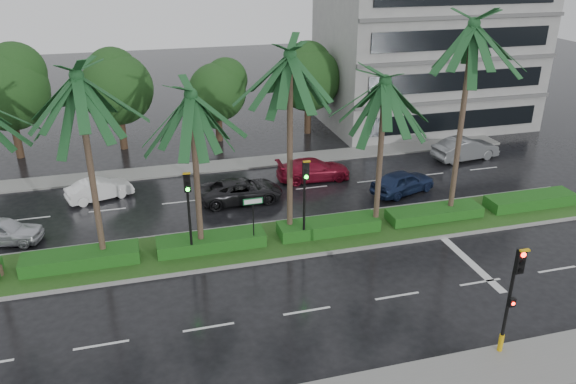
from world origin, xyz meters
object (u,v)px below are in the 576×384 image
object	(u,v)px
signal_near	(511,297)
car_grey	(465,149)
car_white	(99,189)
car_silver	(1,231)
car_darkgrey	(241,190)
car_blue	(403,182)
car_red	(313,169)
street_sign	(253,210)
signal_median_left	(188,202)

from	to	relation	value
signal_near	car_grey	world-z (taller)	signal_near
car_white	car_silver	bearing A→B (deg)	115.03
car_darkgrey	car_blue	size ratio (longest dim) A/B	1.16
signal_near	car_grey	distance (m)	20.81
signal_near	car_red	world-z (taller)	signal_near
street_sign	car_grey	size ratio (longest dim) A/B	0.56
car_red	car_darkgrey	bearing A→B (deg)	113.62
signal_median_left	car_darkgrey	distance (m)	7.27
street_sign	car_red	xyz separation A→B (m)	(5.50, 7.75, -1.45)
signal_near	street_sign	xyz separation A→B (m)	(-7.00, 9.87, -0.38)
signal_near	car_blue	size ratio (longest dim) A/B	1.06
car_darkgrey	car_red	size ratio (longest dim) A/B	1.03
car_white	car_red	world-z (taller)	car_red
signal_median_left	car_white	size ratio (longest dim) A/B	1.17
car_silver	car_red	size ratio (longest dim) A/B	0.84
car_red	signal_near	bearing A→B (deg)	-173.34
car_white	car_grey	xyz separation A→B (m)	(24.12, 0.24, 0.15)
car_red	car_grey	size ratio (longest dim) A/B	1.00
signal_near	car_grey	size ratio (longest dim) A/B	0.93
car_blue	signal_median_left	bearing A→B (deg)	90.79
signal_median_left	car_white	xyz separation A→B (m)	(-4.41, 8.39, -2.38)
signal_median_left	street_sign	distance (m)	3.13
car_silver	car_grey	world-z (taller)	car_grey
car_darkgrey	car_blue	bearing A→B (deg)	-99.17
car_darkgrey	car_blue	xyz separation A→B (m)	(9.50, -1.39, 0.04)
street_sign	car_darkgrey	world-z (taller)	street_sign
signal_near	car_blue	xyz separation A→B (m)	(3.00, 14.23, -1.80)
car_silver	car_white	bearing A→B (deg)	-34.62
street_sign	car_darkgrey	size ratio (longest dim) A/B	0.54
car_darkgrey	car_grey	distance (m)	16.44
street_sign	car_white	size ratio (longest dim) A/B	0.70
street_sign	car_white	bearing A→B (deg)	132.06
car_red	car_silver	bearing A→B (deg)	103.99
signal_near	street_sign	bearing A→B (deg)	125.34
car_white	signal_median_left	bearing A→B (deg)	-170.48
signal_median_left	signal_near	bearing A→B (deg)	-44.09
car_grey	car_silver	bearing A→B (deg)	91.62
signal_median_left	car_grey	size ratio (longest dim) A/B	0.93
street_sign	car_silver	bearing A→B (deg)	161.51
signal_median_left	car_red	world-z (taller)	signal_median_left
car_silver	car_darkgrey	world-z (taller)	car_darkgrey
car_blue	car_silver	bearing A→B (deg)	72.53
car_silver	car_darkgrey	size ratio (longest dim) A/B	0.81
signal_near	car_white	distance (m)	23.20
car_silver	car_grey	xyz separation A→B (m)	(28.62, 4.47, 0.11)
signal_near	signal_median_left	size ratio (longest dim) A/B	1.00
car_darkgrey	car_blue	distance (m)	9.60
signal_near	car_white	xyz separation A→B (m)	(-14.41, 18.08, -1.89)
signal_median_left	car_blue	size ratio (longest dim) A/B	1.06
street_sign	car_grey	distance (m)	18.78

